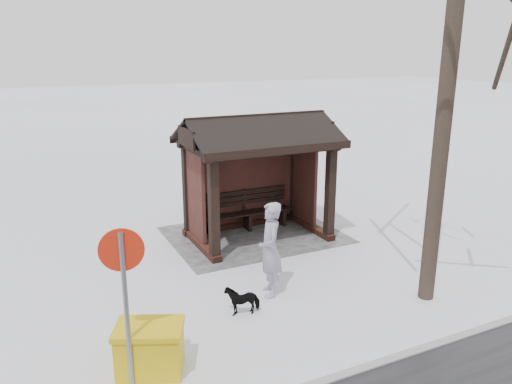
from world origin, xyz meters
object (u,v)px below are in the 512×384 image
(pedestrian, at_px, (270,250))
(dog, at_px, (242,299))
(road_sign, at_px, (123,275))
(bus_shelter, at_px, (255,152))
(grit_bin, at_px, (150,348))

(pedestrian, distance_m, dog, 1.09)
(dog, xyz_separation_m, road_sign, (2.23, 1.17, 1.42))
(bus_shelter, height_order, grit_bin, bus_shelter)
(pedestrian, height_order, road_sign, road_sign)
(bus_shelter, bearing_deg, grit_bin, 48.94)
(pedestrian, relative_size, road_sign, 0.79)
(dog, relative_size, grit_bin, 0.53)
(bus_shelter, distance_m, road_sign, 6.13)
(pedestrian, xyz_separation_m, road_sign, (2.99, 1.57, 0.76))
(pedestrian, height_order, grit_bin, pedestrian)
(bus_shelter, bearing_deg, pedestrian, 69.42)
(dog, bearing_deg, pedestrian, 126.85)
(pedestrian, bearing_deg, bus_shelter, 176.78)
(road_sign, bearing_deg, dog, -139.09)
(grit_bin, bearing_deg, dog, -128.64)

